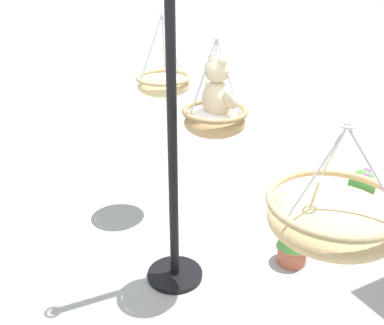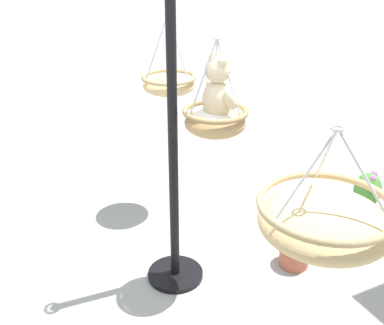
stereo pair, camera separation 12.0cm
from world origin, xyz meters
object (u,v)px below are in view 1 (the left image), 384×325
Objects in this scene: potted_plant_bushy_green at (294,237)px; display_pole_central at (173,192)px; teddy_bear at (218,92)px; potted_plant_small_succulent at (360,195)px; hanging_basket_left_high at (164,84)px; hanging_basket_with_teddy at (215,120)px; hanging_basket_right_low at (333,217)px.

display_pole_central is at bearing -107.55° from potted_plant_bushy_green.
teddy_bear reaches higher than potted_plant_small_succulent.
display_pole_central is 4.67× the size of potted_plant_small_succulent.
hanging_basket_left_high is 2.10m from potted_plant_small_succulent.
hanging_basket_left_high is (-1.02, 0.42, 0.49)m from display_pole_central.
teddy_bear is at bearing -87.35° from potted_plant_small_succulent.
teddy_bear is 1.21m from hanging_basket_left_high.
display_pole_central is at bearing -22.32° from hanging_basket_left_high.
teddy_bear is at bearing -7.14° from hanging_basket_left_high.
potted_plant_small_succulent is at bearing 87.78° from display_pole_central.
potted_plant_small_succulent is at bearing 92.62° from hanging_basket_with_teddy.
hanging_basket_right_low is 1.79m from potted_plant_bushy_green.
hanging_basket_with_teddy is at bearing 173.42° from hanging_basket_right_low.
teddy_bear is 0.63× the size of hanging_basket_left_high.
potted_plant_small_succulent is (0.07, 1.91, -0.51)m from display_pole_central.
hanging_basket_right_low reaches higher than potted_plant_bushy_green.
teddy_bear reaches higher than potted_plant_bushy_green.
teddy_bear is 0.88× the size of potted_plant_bushy_green.
potted_plant_bushy_green is (-1.14, 0.84, -1.09)m from hanging_basket_right_low.
potted_plant_bushy_green is 1.00m from potted_plant_small_succulent.
display_pole_central is 3.52× the size of hanging_basket_left_high.
hanging_basket_right_low is at bearing -36.27° from potted_plant_bushy_green.
hanging_basket_with_teddy is at bearing -90.00° from teddy_bear.
display_pole_central is 4.89× the size of potted_plant_bushy_green.
teddy_bear is (0.00, 0.02, 0.19)m from hanging_basket_with_teddy.
hanging_basket_right_low is at bearing -7.36° from hanging_basket_left_high.
hanging_basket_with_teddy is 1.30m from potted_plant_bushy_green.
display_pole_central is at bearing -120.96° from hanging_basket_with_teddy.
hanging_basket_left_high is at bearing 172.64° from hanging_basket_right_low.
potted_plant_bushy_green is at bearing 77.95° from hanging_basket_with_teddy.
display_pole_central reaches higher than teddy_bear.
hanging_basket_left_high is (-1.17, 0.15, -0.27)m from teddy_bear.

